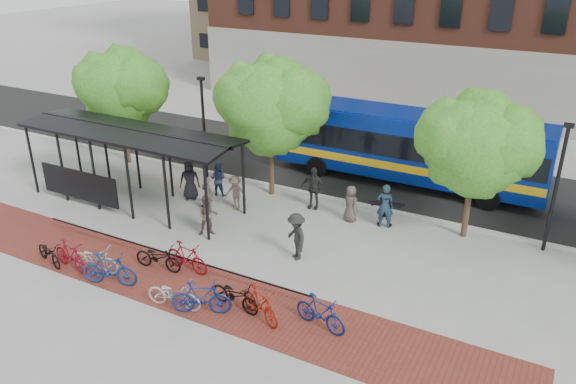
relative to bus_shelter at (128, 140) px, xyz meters
The scene contains 33 objects.
ground 8.68m from the bus_shelter, ahead, with size 160.00×160.00×0.00m, color #9E9E99.
asphalt_street 12.12m from the bus_shelter, 46.19° to the left, with size 160.00×8.00×0.01m, color black.
curb 9.74m from the bus_shelter, 28.84° to the left, with size 160.00×0.25×0.12m, color #B7B7B2.
brick_strip 8.19m from the bus_shelter, 36.40° to the right, with size 24.00×3.00×0.01m, color maroon.
bike_rack_rail 6.74m from the bus_shelter, 36.84° to the right, with size 12.00×0.05×0.95m, color black.
bus_shelter is the anchor object (origin of this frame).
tree_a 5.52m from the bus_shelter, 134.60° to the left, with size 4.90×4.00×6.18m.
tree_b 6.64m from the bus_shelter, 36.21° to the left, with size 5.15×4.20×6.47m.
tree_c 14.77m from the bus_shelter, 15.06° to the left, with size 4.66×3.80×5.92m.
lamp_post_left 4.24m from the bus_shelter, 74.47° to the left, with size 0.35×0.20×5.12m.
lamp_post_right 17.61m from the bus_shelter, 13.39° to the left, with size 0.35×0.20×5.12m.
bus 13.19m from the bus_shelter, 38.48° to the left, with size 13.16×3.18×3.55m.
bike_0 6.30m from the bus_shelter, 80.04° to the right, with size 0.60×1.71×0.90m, color black.
bike_1 6.40m from the bus_shelter, 70.02° to the right, with size 0.53×1.89×1.13m, color maroon.
bike_2 6.49m from the bus_shelter, 61.06° to the right, with size 0.68×1.94×1.02m, color #B3B3B6.
bike_3 7.36m from the bus_shelter, 54.63° to the right, with size 0.58×2.04×1.22m, color navy.
bike_4 6.81m from the bus_shelter, 40.12° to the right, with size 0.66×1.89×0.99m, color black.
bike_5 7.30m from the bus_shelter, 32.17° to the right, with size 0.53×1.89×1.13m, color maroon.
bike_6 9.24m from the bus_shelter, 39.68° to the right, with size 0.67×1.93×1.02m, color #B2B1B4.
bike_7 9.88m from the bus_shelter, 35.21° to the right, with size 0.55×1.95×1.17m, color navy.
bike_8 10.18m from the bus_shelter, 28.99° to the right, with size 0.66×1.91×1.00m, color black.
bike_9 11.09m from the bus_shelter, 26.90° to the right, with size 0.53×1.88×1.13m, color maroon.
bike_11 12.57m from the bus_shelter, 20.99° to the right, with size 0.53×1.86×1.12m, color navy.
pedestrian_0 3.28m from the bus_shelter, 36.30° to the left, with size 0.92×0.60×1.89m, color black.
pedestrian_1 4.25m from the bus_shelter, 13.58° to the left, with size 0.57×0.37×1.56m, color #463F38.
pedestrian_2 4.44m from the bus_shelter, 39.66° to the left, with size 0.79×0.62×1.63m, color #1E2747.
pedestrian_3 5.30m from the bus_shelter, 18.18° to the left, with size 1.05×0.60×1.62m, color brown.
pedestrian_4 8.48m from the bus_shelter, 23.55° to the left, with size 1.14×0.48×1.95m, color black.
pedestrian_5 11.61m from the bus_shelter, 15.91° to the left, with size 1.61×0.51×1.73m, color black.
pedestrian_6 10.18m from the bus_shelter, 16.89° to the left, with size 0.79×0.51×1.61m, color #483E3A.
pedestrian_7 11.57m from the bus_shelter, 15.40° to the left, with size 0.70×0.46×1.93m, color #1E3447.
pedestrian_8 5.43m from the bus_shelter, 11.80° to the right, with size 0.84×0.66×1.73m, color brown.
pedestrian_9 9.21m from the bus_shelter, ahead, with size 1.21×0.69×1.87m, color black.
Camera 1 is at (9.20, -17.92, 10.95)m, focal length 35.00 mm.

